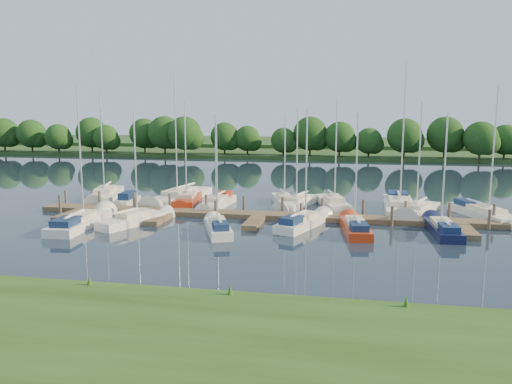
% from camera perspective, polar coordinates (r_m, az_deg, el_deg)
% --- Properties ---
extents(ground, '(260.00, 260.00, 0.00)m').
position_cam_1_polar(ground, '(35.13, -1.81, -5.61)').
color(ground, '#192432').
rests_on(ground, ground).
extents(near_bank, '(90.00, 10.00, 0.50)m').
position_cam_1_polar(near_bank, '(20.60, -11.83, -16.05)').
color(near_bank, '#224513').
rests_on(near_bank, ground).
extents(dock, '(40.00, 6.00, 0.40)m').
position_cam_1_polar(dock, '(42.05, 0.34, -2.85)').
color(dock, '#4C3F2B').
rests_on(dock, ground).
extents(mooring_pilings, '(38.24, 2.84, 2.00)m').
position_cam_1_polar(mooring_pilings, '(43.06, 0.61, -2.03)').
color(mooring_pilings, '#473D33').
rests_on(mooring_pilings, ground).
extents(far_shore, '(180.00, 30.00, 0.60)m').
position_cam_1_polar(far_shore, '(108.75, 6.75, 4.54)').
color(far_shore, '#21481B').
rests_on(far_shore, ground).
extents(distant_hill, '(220.00, 40.00, 1.40)m').
position_cam_1_polar(distant_hill, '(133.62, 7.50, 5.54)').
color(distant_hill, '#354D21').
rests_on(distant_hill, ground).
extents(treeline, '(144.04, 9.20, 8.09)m').
position_cam_1_polar(treeline, '(95.57, 7.07, 6.15)').
color(treeline, '#38281C').
rests_on(treeline, ground).
extents(sailboat_n_0, '(4.23, 9.42, 11.94)m').
position_cam_1_polar(sailboat_n_0, '(53.91, -16.84, -0.49)').
color(sailboat_n_0, white).
rests_on(sailboat_n_0, ground).
extents(motorboat, '(1.60, 4.68, 1.53)m').
position_cam_1_polar(motorboat, '(50.06, -14.54, -1.05)').
color(motorboat, white).
rests_on(motorboat, ground).
extents(sailboat_n_2, '(4.09, 10.82, 13.48)m').
position_cam_1_polar(sailboat_n_2, '(51.25, -8.84, -0.70)').
color(sailboat_n_2, white).
rests_on(sailboat_n_2, ground).
extents(sailboat_n_3, '(2.94, 8.10, 10.27)m').
position_cam_1_polar(sailboat_n_3, '(49.45, -7.88, -1.03)').
color(sailboat_n_3, '#B72F10').
rests_on(sailboat_n_3, ground).
extents(sailboat_n_4, '(2.18, 7.12, 9.12)m').
position_cam_1_polar(sailboat_n_4, '(47.69, -4.39, -1.30)').
color(sailboat_n_4, white).
rests_on(sailboat_n_4, ground).
extents(sailboat_n_5, '(3.23, 6.80, 8.74)m').
position_cam_1_polar(sailboat_n_5, '(48.82, 3.22, -1.10)').
color(sailboat_n_5, white).
rests_on(sailboat_n_5, ground).
extents(sailboat_n_6, '(3.73, 7.55, 9.59)m').
position_cam_1_polar(sailboat_n_6, '(47.94, 4.75, -1.31)').
color(sailboat_n_6, white).
rests_on(sailboat_n_6, ground).
extents(sailboat_n_7, '(3.61, 8.25, 10.51)m').
position_cam_1_polar(sailboat_n_7, '(47.30, 8.89, -1.52)').
color(sailboat_n_7, white).
rests_on(sailboat_n_7, ground).
extents(sailboat_n_8, '(2.87, 10.84, 13.64)m').
position_cam_1_polar(sailboat_n_8, '(47.15, 16.07, -1.74)').
color(sailboat_n_8, white).
rests_on(sailboat_n_8, ground).
extents(sailboat_n_9, '(4.55, 7.83, 10.14)m').
position_cam_1_polar(sailboat_n_9, '(45.99, 17.95, -2.17)').
color(sailboat_n_9, white).
rests_on(sailboat_n_9, ground).
extents(sailboat_n_10, '(4.78, 9.00, 11.40)m').
position_cam_1_polar(sailboat_n_10, '(46.76, 24.77, -2.35)').
color(sailboat_n_10, white).
rests_on(sailboat_n_10, ground).
extents(sailboat_s_0, '(2.72, 9.06, 11.34)m').
position_cam_1_polar(sailboat_s_0, '(41.84, -19.30, -3.28)').
color(sailboat_s_0, white).
rests_on(sailboat_s_0, ground).
extents(sailboat_s_1, '(3.93, 7.10, 9.31)m').
position_cam_1_polar(sailboat_s_1, '(41.40, -13.63, -3.20)').
color(sailboat_s_1, white).
rests_on(sailboat_s_1, ground).
extents(sailboat_s_2, '(3.44, 6.45, 8.46)m').
position_cam_1_polar(sailboat_s_2, '(37.55, -4.37, -4.16)').
color(sailboat_s_2, white).
rests_on(sailboat_s_2, ground).
extents(sailboat_s_3, '(3.86, 7.32, 9.48)m').
position_cam_1_polar(sailboat_s_3, '(39.40, 5.42, -3.54)').
color(sailboat_s_3, white).
rests_on(sailboat_s_3, ground).
extents(sailboat_s_4, '(2.45, 7.29, 9.25)m').
position_cam_1_polar(sailboat_s_4, '(38.36, 11.27, -4.04)').
color(sailboat_s_4, '#B72F10').
rests_on(sailboat_s_4, ground).
extents(sailboat_s_5, '(2.01, 7.32, 9.31)m').
position_cam_1_polar(sailboat_s_5, '(39.74, 20.50, -3.99)').
color(sailboat_s_5, '#101537').
rests_on(sailboat_s_5, ground).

